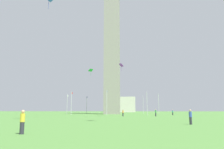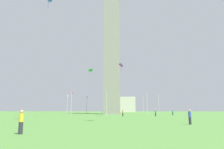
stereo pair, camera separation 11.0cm
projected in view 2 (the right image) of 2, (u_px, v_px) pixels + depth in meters
The scene contains 18 objects.
ground_plane at pixel (112, 114), 78.24m from camera, with size 260.00×260.00×0.00m, color #548C3D.
obelisk_monument at pixel (112, 46), 82.28m from camera, with size 5.60×5.60×50.91m.
flagpole_n at pixel (116, 104), 95.26m from camera, with size 1.12×0.14×7.26m.
flagpole_ne at pixel (87, 104), 91.55m from camera, with size 1.12×0.14×7.26m.
flagpole_e at pixel (67, 103), 80.45m from camera, with size 1.12×0.14×7.26m.
flagpole_se at pixel (71, 102), 68.48m from camera, with size 1.12×0.14×7.26m.
flagpole_s at pixel (107, 101), 62.63m from camera, with size 1.12×0.14×7.26m.
flagpole_sw at pixel (147, 102), 66.34m from camera, with size 1.12×0.14×7.26m.
flagpole_w at pixel (159, 103), 77.44m from camera, with size 1.12×0.14×7.26m.
flagpole_nw at pixel (143, 104), 89.41m from camera, with size 1.12×0.14×7.26m.
person_yellow_shirt at pixel (21, 122), 14.68m from camera, with size 0.32×0.32×1.61m.
person_orange_shirt at pixel (123, 113), 53.43m from camera, with size 0.32×0.32×1.62m.
person_blue_shirt at pixel (190, 117), 24.14m from camera, with size 0.32×0.32×1.64m.
person_green_shirt at pixel (156, 113), 53.03m from camera, with size 0.32×0.32×1.71m.
person_teal_shirt at pixel (173, 112), 63.65m from camera, with size 0.32×0.32×1.60m.
kite_purple_diamond at pixel (121, 65), 51.56m from camera, with size 1.30×1.26×1.75m.
kite_green_diamond at pixel (91, 70), 72.82m from camera, with size 1.82×1.84×2.29m.
distant_building at pixel (122, 105), 147.09m from camera, with size 27.24×17.95×9.47m.
Camera 2 is at (-79.17, -7.32, 1.63)m, focal length 35.07 mm.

